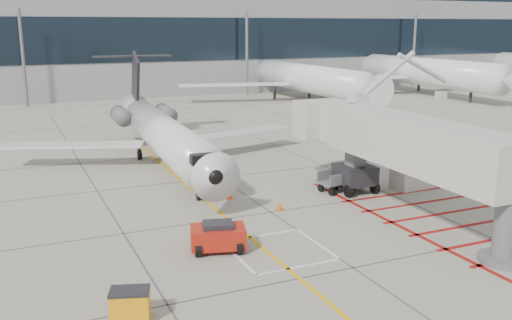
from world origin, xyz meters
name	(u,v)px	position (x,y,z in m)	size (l,w,h in m)	color
ground_plane	(307,236)	(0.00, 0.00, 0.00)	(260.00, 260.00, 0.00)	#9F9C89
regional_jet	(171,119)	(-2.56, 14.43, 3.76)	(22.76, 28.70, 7.52)	silver
jet_bridge	(417,154)	(6.28, -0.08, 3.52)	(8.35, 17.62, 7.05)	beige
pushback_tug	(218,236)	(-4.51, 0.10, 0.71)	(2.43, 1.52, 1.42)	#B01F11
spill_bin	(130,305)	(-9.44, -4.53, 0.57)	(1.31, 0.88, 1.14)	orange
baggage_cart	(337,181)	(5.39, 5.97, 0.67)	(2.12, 1.34, 1.34)	#59595E
ground_power_unit	(413,172)	(10.16, 4.74, 1.01)	(2.54, 1.48, 2.01)	beige
cone_nose	(229,194)	(-1.14, 7.32, 0.28)	(0.40, 0.40, 0.55)	#F8430D
cone_side	(279,206)	(0.58, 4.16, 0.26)	(0.38, 0.38, 0.53)	#EC520C
terminal_building	(151,44)	(10.00, 70.00, 7.00)	(180.00, 28.00, 14.00)	gray
terminal_glass_band	(175,40)	(10.00, 55.95, 8.00)	(180.00, 0.10, 6.00)	black
terminal_dome	(444,4)	(70.00, 70.00, 14.00)	(40.00, 28.00, 28.00)	black
bg_aircraft_c	(299,59)	(24.22, 46.00, 5.46)	(32.77, 36.41, 10.92)	silver
bg_aircraft_d	(414,53)	(43.46, 46.00, 5.96)	(35.74, 39.71, 11.91)	silver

